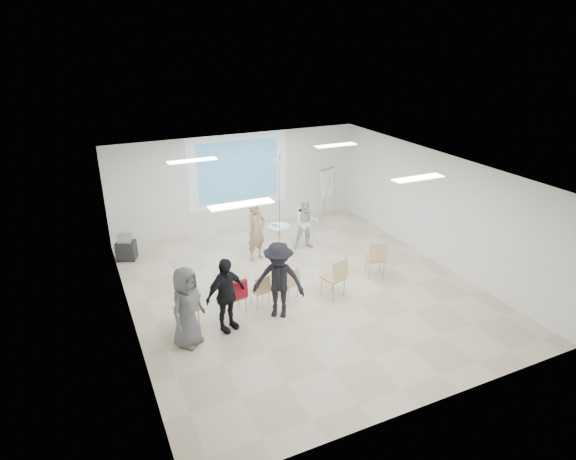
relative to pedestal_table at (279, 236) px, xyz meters
name	(u,v)px	position (x,y,z in m)	size (l,w,h in m)	color
floor	(302,290)	(-0.40, -2.29, -0.48)	(8.00, 9.00, 0.10)	beige
ceiling	(303,168)	(-0.40, -2.29, 2.62)	(8.00, 9.00, 0.10)	white
wall_back	(238,181)	(-0.40, 2.26, 1.07)	(8.00, 0.10, 3.00)	silver
wall_left	(123,265)	(-4.45, -2.29, 1.07)	(0.10, 9.00, 3.00)	silver
wall_right	(438,207)	(3.65, -2.29, 1.07)	(0.10, 9.00, 3.00)	silver
projection_halo	(238,171)	(-0.40, 2.19, 1.42)	(3.20, 0.01, 2.30)	silver
projection_image	(238,171)	(-0.40, 2.18, 1.42)	(2.60, 0.01, 1.90)	teal
pedestal_table	(279,236)	(0.00, 0.00, 0.00)	(0.72, 0.72, 0.77)	white
player_left	(256,228)	(-0.80, -0.32, 0.52)	(0.69, 0.47, 1.89)	tan
player_right	(306,221)	(0.77, -0.22, 0.43)	(0.82, 0.66, 1.71)	white
controller_left	(259,213)	(-0.62, -0.07, 0.82)	(0.04, 0.11, 0.04)	white
controller_right	(297,209)	(0.59, 0.03, 0.73)	(0.04, 0.11, 0.04)	silver
chair_far_left	(188,306)	(-3.34, -2.86, 0.13)	(0.55, 0.57, 0.94)	tan
chair_left_mid	(237,294)	(-2.25, -2.81, 0.11)	(0.49, 0.52, 0.92)	tan
chair_left_inner	(261,289)	(-1.62, -2.68, 0.04)	(0.42, 0.45, 0.79)	tan
chair_center	(290,281)	(-0.87, -2.64, 0.04)	(0.47, 0.49, 0.79)	tan
chair_right_inner	(336,275)	(0.13, -3.03, 0.16)	(0.59, 0.61, 1.00)	tan
chair_right_far	(376,257)	(1.56, -2.59, 0.16)	(0.60, 0.62, 0.99)	tan
red_jacket	(238,290)	(-2.26, -2.95, 0.29)	(0.43, 0.10, 0.41)	maroon
laptop	(259,289)	(-1.63, -2.60, 0.00)	(0.29, 0.21, 0.02)	black
audience_left	(225,290)	(-2.61, -3.21, 0.52)	(1.10, 0.66, 1.89)	black
audience_mid	(279,275)	(-1.41, -3.18, 0.57)	(1.30, 0.71, 2.00)	black
audience_outer	(186,303)	(-3.47, -3.37, 0.53)	(0.93, 0.61, 1.90)	#5B5B60
flipchart_easel	(328,183)	(2.37, 1.42, 0.90)	(0.73, 0.58, 1.81)	gray
av_cart	(126,248)	(-4.08, 1.18, -0.08)	(0.62, 0.56, 0.75)	black
ceiling_projector	(280,167)	(-0.30, -0.80, 2.26)	(0.30, 0.25, 3.00)	white
fluor_panel_nw	(192,161)	(-2.40, -0.29, 2.54)	(1.20, 0.30, 0.02)	white
fluor_panel_ne	(336,145)	(1.60, -0.29, 2.54)	(1.20, 0.30, 0.02)	white
fluor_panel_sw	(241,204)	(-2.40, -3.79, 2.54)	(1.20, 0.30, 0.02)	white
fluor_panel_se	(418,178)	(1.60, -3.79, 2.54)	(1.20, 0.30, 0.02)	white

